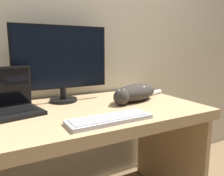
# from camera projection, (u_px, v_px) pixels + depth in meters

# --- Properties ---
(wall_back) EXTENTS (6.40, 0.06, 2.60)m
(wall_back) POSITION_uv_depth(u_px,v_px,m) (63.00, 23.00, 1.58)
(wall_back) COLOR beige
(wall_back) RESTS_ON ground_plane
(desk) EXTENTS (1.36, 0.77, 0.77)m
(desk) POSITION_uv_depth(u_px,v_px,m) (88.00, 136.00, 1.32)
(desk) COLOR tan
(desk) RESTS_ON ground_plane
(monitor) EXTENTS (0.61, 0.18, 0.49)m
(monitor) POSITION_uv_depth(u_px,v_px,m) (62.00, 62.00, 1.41)
(monitor) COLOR black
(monitor) RESTS_ON desk
(laptop) EXTENTS (0.33, 0.29, 0.25)m
(laptop) POSITION_uv_depth(u_px,v_px,m) (10.00, 105.00, 1.18)
(laptop) COLOR black
(laptop) RESTS_ON desk
(external_keyboard) EXTENTS (0.42, 0.15, 0.02)m
(external_keyboard) POSITION_uv_depth(u_px,v_px,m) (110.00, 119.00, 1.06)
(external_keyboard) COLOR #BCBCC1
(external_keyboard) RESTS_ON desk
(cat) EXTENTS (0.51, 0.25, 0.11)m
(cat) POSITION_uv_depth(u_px,v_px,m) (134.00, 92.00, 1.46)
(cat) COLOR #332D28
(cat) RESTS_ON desk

